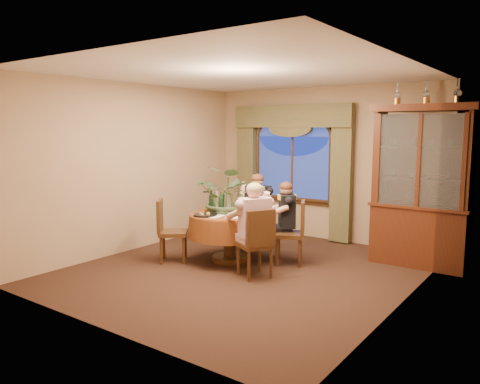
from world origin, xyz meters
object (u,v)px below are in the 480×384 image
Objects in this scene: stoneware_vase at (228,203)px; centerpiece_plant at (228,173)px; wine_bottle_2 at (211,201)px; person_scarf at (287,221)px; wine_bottle_0 at (221,203)px; wine_bottle_1 at (217,200)px; china_cabinet at (422,186)px; chair_back at (254,221)px; olive_bowl at (230,213)px; wine_bottle_3 at (224,200)px; chair_back_right at (289,233)px; dining_table at (230,237)px; chair_right at (255,243)px; oil_lamp_center at (427,92)px; oil_lamp_right at (458,91)px; person_pink at (255,230)px; person_back at (258,211)px; oil_lamp_left at (397,94)px.

centerpiece_plant is at bearing -48.02° from stoneware_vase.
person_scarf is at bearing 27.92° from wine_bottle_2.
wine_bottle_0 and wine_bottle_1 have the same top height.
china_cabinet reaches higher than chair_back.
china_cabinet is 2.88m from olive_bowl.
olive_bowl is 0.49× the size of wine_bottle_3.
chair_back_right is 5.99× the size of olive_bowl.
chair_right is (0.75, -0.42, 0.10)m from dining_table.
person_scarf reaches higher than olive_bowl.
oil_lamp_center is 2.78m from person_scarf.
centerpiece_plant reaches higher than dining_table.
chair_back is at bearing -168.19° from oil_lamp_right.
oil_lamp_center is 3.37m from olive_bowl.
wine_bottle_2 is at bearing 98.81° from person_pink.
wine_bottle_2 is at bearing 166.95° from wine_bottle_0.
oil_lamp_right is at bearing -172.57° from person_back.
chair_back_right is (-1.63, -1.07, -2.09)m from oil_lamp_center.
oil_lamp_left reaches higher than wine_bottle_0.
wine_bottle_3 is (-2.71, -1.27, -1.65)m from oil_lamp_center.
china_cabinet is 1.37m from oil_lamp_center.
stoneware_vase reaches higher than chair_right.
person_back is (-2.52, -0.60, -0.55)m from china_cabinet.
china_cabinet is 1.43m from oil_lamp_right.
wine_bottle_3 reaches higher than chair_back_right.
oil_lamp_left reaches higher than chair_back_right.
person_back reaches higher than chair_back_right.
person_pink is at bearing -124.20° from oil_lamp_left.
chair_back_right is 3.48× the size of stoneware_vase.
oil_lamp_center is 1.23× the size of stoneware_vase.
olive_bowl is at bearing -46.28° from dining_table.
person_back is 1.06m from centerpiece_plant.
oil_lamp_left is 2.12× the size of olive_bowl.
wine_bottle_3 is (-1.01, 0.63, 0.44)m from chair_right.
dining_table is at bearing -148.96° from china_cabinet.
oil_lamp_left is at bearing -171.13° from chair_back.
wine_bottle_2 is (-2.81, -1.49, -0.28)m from china_cabinet.
wine_bottle_0 is 1.00× the size of wine_bottle_1.
person_pink is at bearing -31.57° from stoneware_vase.
oil_lamp_right reaches higher than person_back.
dining_table is at bearing 90.00° from chair_back.
person_back is (-2.93, -0.60, -1.92)m from oil_lamp_right.
wine_bottle_0 is (-0.01, -0.92, 0.44)m from chair_back.
person_pink is at bearing -132.01° from china_cabinet.
wine_bottle_1 and wine_bottle_2 have the same top height.
wine_bottle_3 is at bearing 87.30° from person_pink.
dining_table is 3.90m from oil_lamp_right.
oil_lamp_right is 0.35× the size of chair_back.
oil_lamp_center is 3.52m from wine_bottle_1.
oil_lamp_right reaches higher than chair_right.
china_cabinet is 7.27× the size of wine_bottle_1.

